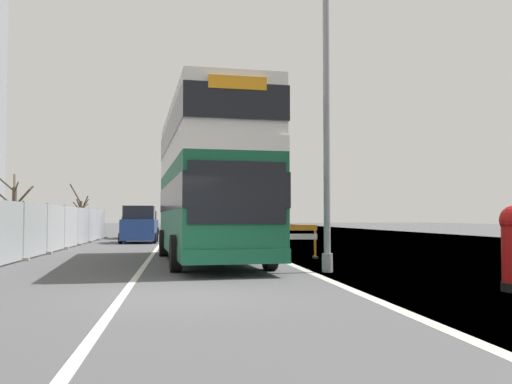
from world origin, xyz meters
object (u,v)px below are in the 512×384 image
object	(u,v)px
lamppost_foreground	(327,115)
roadworks_barrier	(297,238)
double_decker_bus	(208,181)
car_oncoming_near	(139,226)
car_receding_mid	(138,224)
car_receding_far	(146,224)

from	to	relation	value
lamppost_foreground	roadworks_barrier	size ratio (longest dim) A/B	6.05
double_decker_bus	car_oncoming_near	size ratio (longest dim) A/B	2.91
car_receding_mid	roadworks_barrier	bearing A→B (deg)	-71.00
car_receding_mid	car_receding_far	xyz separation A→B (m)	(0.17, 7.37, -0.10)
double_decker_bus	car_oncoming_near	world-z (taller)	double_decker_bus
double_decker_bus	car_receding_far	size ratio (longest dim) A/B	2.85
roadworks_barrier	car_receding_far	size ratio (longest dim) A/B	0.38
roadworks_barrier	car_receding_far	xyz separation A→B (m)	(-6.87, 27.81, 0.19)
roadworks_barrier	double_decker_bus	bearing A→B (deg)	-162.82
double_decker_bus	car_receding_mid	size ratio (longest dim) A/B	2.55
double_decker_bus	car_receding_mid	distance (m)	21.84
double_decker_bus	car_oncoming_near	xyz separation A→B (m)	(-3.24, 14.48, -1.70)
double_decker_bus	car_receding_mid	bearing A→B (deg)	100.12
lamppost_foreground	roadworks_barrier	distance (m)	6.07
car_receding_mid	car_receding_far	world-z (taller)	car_receding_mid
double_decker_bus	lamppost_foreground	distance (m)	5.21
lamppost_foreground	roadworks_barrier	world-z (taller)	lamppost_foreground
lamppost_foreground	car_receding_mid	size ratio (longest dim) A/B	2.06
double_decker_bus	car_receding_far	distance (m)	29.09
car_oncoming_near	car_receding_mid	size ratio (longest dim) A/B	0.88
roadworks_barrier	car_oncoming_near	xyz separation A→B (m)	(-6.45, 13.49, 0.25)
roadworks_barrier	car_receding_far	world-z (taller)	car_receding_far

